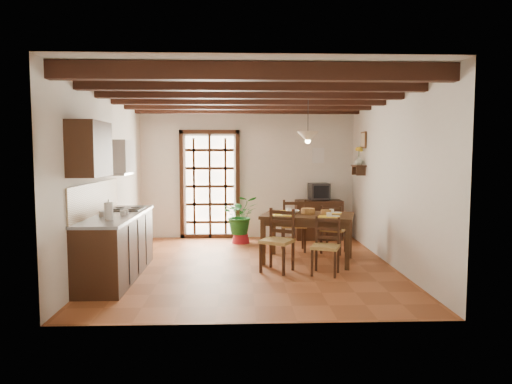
{
  "coord_description": "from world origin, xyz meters",
  "views": [
    {
      "loc": [
        -0.17,
        -7.18,
        1.8
      ],
      "look_at": [
        0.1,
        0.4,
        1.15
      ],
      "focal_mm": 32.0,
      "sensor_mm": 36.0,
      "label": 1
    }
  ],
  "objects_px": {
    "chair_near_left": "(277,252)",
    "chair_near_right": "(326,257)",
    "chair_far_right": "(333,238)",
    "potted_plant": "(241,215)",
    "chair_far_left": "(294,235)",
    "pendant_lamp": "(308,136)",
    "dining_table": "(308,220)",
    "kitchen_counter": "(117,245)",
    "crt_tv": "(319,191)",
    "sideboard": "(319,220)"
  },
  "relations": [
    {
      "from": "pendant_lamp",
      "to": "crt_tv",
      "type": "bearing_deg",
      "value": 74.35
    },
    {
      "from": "pendant_lamp",
      "to": "dining_table",
      "type": "bearing_deg",
      "value": -90.0
    },
    {
      "from": "chair_near_right",
      "to": "chair_far_left",
      "type": "bearing_deg",
      "value": 120.5
    },
    {
      "from": "potted_plant",
      "to": "chair_near_right",
      "type": "bearing_deg",
      "value": -62.75
    },
    {
      "from": "chair_near_right",
      "to": "sideboard",
      "type": "xyz_separation_m",
      "value": [
        0.38,
        2.79,
        0.14
      ]
    },
    {
      "from": "chair_far_left",
      "to": "crt_tv",
      "type": "relative_size",
      "value": 2.24
    },
    {
      "from": "chair_near_left",
      "to": "chair_far_left",
      "type": "height_order",
      "value": "chair_far_left"
    },
    {
      "from": "sideboard",
      "to": "potted_plant",
      "type": "xyz_separation_m",
      "value": [
        -1.63,
        -0.36,
        0.16
      ]
    },
    {
      "from": "sideboard",
      "to": "chair_near_right",
      "type": "bearing_deg",
      "value": -97.67
    },
    {
      "from": "dining_table",
      "to": "sideboard",
      "type": "distance_m",
      "value": 2.06
    },
    {
      "from": "kitchen_counter",
      "to": "dining_table",
      "type": "distance_m",
      "value": 3.04
    },
    {
      "from": "chair_far_left",
      "to": "potted_plant",
      "type": "height_order",
      "value": "potted_plant"
    },
    {
      "from": "chair_far_left",
      "to": "potted_plant",
      "type": "distance_m",
      "value": 1.28
    },
    {
      "from": "chair_near_right",
      "to": "crt_tv",
      "type": "height_order",
      "value": "crt_tv"
    },
    {
      "from": "pendant_lamp",
      "to": "sideboard",
      "type": "bearing_deg",
      "value": 74.39
    },
    {
      "from": "kitchen_counter",
      "to": "pendant_lamp",
      "type": "xyz_separation_m",
      "value": [
        2.91,
        0.95,
        1.6
      ]
    },
    {
      "from": "pendant_lamp",
      "to": "chair_near_left",
      "type": "bearing_deg",
      "value": -127.73
    },
    {
      "from": "chair_near_right",
      "to": "chair_far_right",
      "type": "xyz_separation_m",
      "value": [
        0.41,
        1.44,
        0.01
      ]
    },
    {
      "from": "chair_far_left",
      "to": "chair_far_right",
      "type": "relative_size",
      "value": 1.11
    },
    {
      "from": "chair_far_left",
      "to": "crt_tv",
      "type": "distance_m",
      "value": 1.5
    },
    {
      "from": "chair_near_left",
      "to": "potted_plant",
      "type": "relative_size",
      "value": 0.47
    },
    {
      "from": "kitchen_counter",
      "to": "sideboard",
      "type": "relative_size",
      "value": 2.35
    },
    {
      "from": "dining_table",
      "to": "crt_tv",
      "type": "distance_m",
      "value": 2.06
    },
    {
      "from": "chair_far_right",
      "to": "chair_near_left",
      "type": "bearing_deg",
      "value": 77.3
    },
    {
      "from": "dining_table",
      "to": "chair_far_right",
      "type": "distance_m",
      "value": 0.93
    },
    {
      "from": "chair_far_left",
      "to": "crt_tv",
      "type": "bearing_deg",
      "value": -118.63
    },
    {
      "from": "chair_near_right",
      "to": "pendant_lamp",
      "type": "xyz_separation_m",
      "value": [
        -0.14,
        0.92,
        1.81
      ]
    },
    {
      "from": "chair_near_left",
      "to": "chair_far_right",
      "type": "xyz_separation_m",
      "value": [
        1.11,
        1.24,
        -0.02
      ]
    },
    {
      "from": "potted_plant",
      "to": "pendant_lamp",
      "type": "xyz_separation_m",
      "value": [
        1.11,
        -1.51,
        1.51
      ]
    },
    {
      "from": "chair_near_right",
      "to": "potted_plant",
      "type": "xyz_separation_m",
      "value": [
        -1.25,
        2.43,
        0.3
      ]
    },
    {
      "from": "chair_near_left",
      "to": "chair_near_right",
      "type": "bearing_deg",
      "value": 13.14
    },
    {
      "from": "chair_near_right",
      "to": "dining_table",
      "type": "bearing_deg",
      "value": 120.63
    },
    {
      "from": "chair_far_left",
      "to": "dining_table",
      "type": "bearing_deg",
      "value": 101.02
    },
    {
      "from": "dining_table",
      "to": "sideboard",
      "type": "xyz_separation_m",
      "value": [
        0.52,
        1.97,
        -0.28
      ]
    },
    {
      "from": "kitchen_counter",
      "to": "chair_far_right",
      "type": "distance_m",
      "value": 3.77
    },
    {
      "from": "chair_near_left",
      "to": "crt_tv",
      "type": "bearing_deg",
      "value": 96.71
    },
    {
      "from": "dining_table",
      "to": "sideboard",
      "type": "height_order",
      "value": "sideboard"
    },
    {
      "from": "kitchen_counter",
      "to": "crt_tv",
      "type": "relative_size",
      "value": 5.22
    },
    {
      "from": "chair_far_right",
      "to": "pendant_lamp",
      "type": "bearing_deg",
      "value": 72.26
    },
    {
      "from": "chair_near_right",
      "to": "sideboard",
      "type": "distance_m",
      "value": 2.82
    },
    {
      "from": "dining_table",
      "to": "crt_tv",
      "type": "bearing_deg",
      "value": 91.23
    },
    {
      "from": "kitchen_counter",
      "to": "pendant_lamp",
      "type": "height_order",
      "value": "pendant_lamp"
    },
    {
      "from": "dining_table",
      "to": "potted_plant",
      "type": "relative_size",
      "value": 0.83
    },
    {
      "from": "kitchen_counter",
      "to": "pendant_lamp",
      "type": "distance_m",
      "value": 3.46
    },
    {
      "from": "kitchen_counter",
      "to": "potted_plant",
      "type": "bearing_deg",
      "value": 53.85
    },
    {
      "from": "kitchen_counter",
      "to": "potted_plant",
      "type": "relative_size",
      "value": 1.12
    },
    {
      "from": "chair_far_right",
      "to": "potted_plant",
      "type": "relative_size",
      "value": 0.43
    },
    {
      "from": "chair_far_left",
      "to": "pendant_lamp",
      "type": "bearing_deg",
      "value": 102.34
    },
    {
      "from": "chair_near_left",
      "to": "chair_far_left",
      "type": "bearing_deg",
      "value": 103.21
    },
    {
      "from": "potted_plant",
      "to": "pendant_lamp",
      "type": "relative_size",
      "value": 2.38
    }
  ]
}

